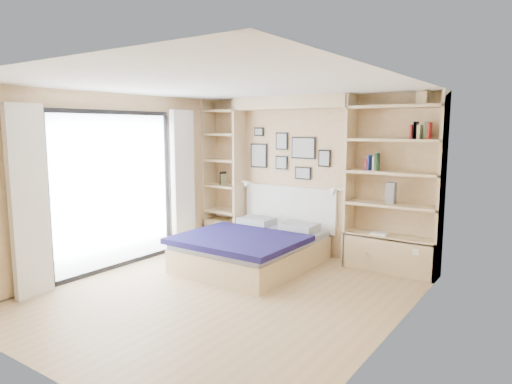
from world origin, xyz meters
The scene contains 8 objects.
ground centered at (0.00, 0.00, 0.00)m, with size 4.50×4.50×0.00m, color tan.
room_shell centered at (-0.39, 1.52, 1.08)m, with size 4.50×4.50×4.50m.
bed centered at (-0.40, 1.19, 0.27)m, with size 1.68×2.09×1.07m.
photo_gallery centered at (-0.45, 2.22, 1.60)m, with size 1.48×0.02×0.82m.
reading_lamps centered at (-0.30, 2.00, 1.10)m, with size 1.92×0.12×0.15m.
shelf_decor centered at (1.19, 2.07, 1.72)m, with size 3.48×0.23×2.03m.
deck centered at (-3.60, 0.00, 0.00)m, with size 3.20×4.00×0.05m, color brown.
deck_chair centered at (-3.18, 0.41, 0.33)m, with size 0.65×0.79×0.69m.
Camera 1 is at (3.33, -4.14, 2.02)m, focal length 32.00 mm.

